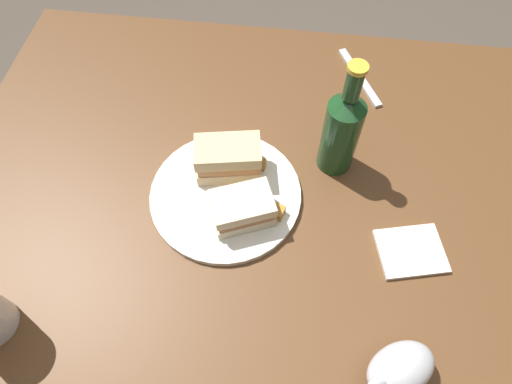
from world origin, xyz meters
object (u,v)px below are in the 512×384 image
Objects in this scene: plate at (225,196)px; fork at (359,77)px; cider_bottle at (342,130)px; sandwich_half_left at (242,208)px; napkin at (411,251)px; sandwich_half_right at (228,159)px; gravy_boat at (399,369)px.

fork is (0.24, 0.34, -0.00)m from plate.
cider_bottle is at bearing 141.60° from fork.
sandwich_half_left reaches higher than fork.
fork is (-0.09, 0.40, -0.00)m from napkin.
sandwich_half_right is (-0.00, 0.05, 0.04)m from plate.
sandwich_half_right reaches higher than gravy_boat.
sandwich_half_left reaches higher than napkin.
fork is at bearing 61.71° from sandwich_half_left.
napkin is (0.33, -0.12, -0.04)m from sandwich_half_right.
gravy_boat reaches higher than fork.
napkin is at bearing -11.23° from plate.
sandwich_half_right is at bearing 132.51° from gravy_boat.
cider_bottle is (-0.10, 0.37, 0.06)m from gravy_boat.
gravy_boat is at bearing -74.97° from cider_bottle.
sandwich_half_right is at bearing 91.18° from plate.
napkin is (0.04, 0.20, -0.04)m from gravy_boat.
sandwich_half_right is at bearing -165.11° from cider_bottle.
gravy_boat is 1.13× the size of napkin.
sandwich_half_left is 0.10m from sandwich_half_right.
fork is (0.05, 0.23, -0.09)m from cider_bottle.
cider_bottle is 0.25m from fork.
plate is 1.13× the size of cider_bottle.
gravy_boat is at bearing -100.41° from napkin.
gravy_boat is 0.39m from cider_bottle.
sandwich_half_right reaches higher than sandwich_half_left.
napkin is at bearing -51.44° from cider_bottle.
sandwich_half_right is at bearing 112.66° from sandwich_half_left.
plate is 0.07m from sandwich_half_right.
plate is 0.40m from gravy_boat.
fork is (0.24, 0.28, -0.04)m from sandwich_half_right.
napkin is at bearing 79.59° from gravy_boat.
sandwich_half_left is 0.50× the size of cider_bottle.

